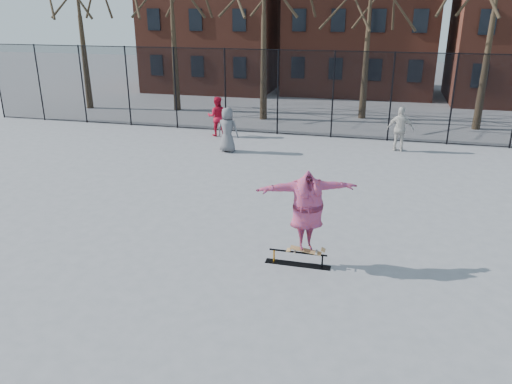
% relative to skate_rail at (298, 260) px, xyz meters
% --- Properties ---
extents(ground, '(100.00, 100.00, 0.00)m').
position_rel_skate_rail_xyz_m(ground, '(-1.83, -0.31, -0.14)').
color(ground, slate).
extents(skate_rail, '(1.58, 0.24, 0.35)m').
position_rel_skate_rail_xyz_m(skate_rail, '(0.00, 0.00, 0.00)').
color(skate_rail, black).
rests_on(skate_rail, ground).
extents(skateboard, '(0.81, 0.19, 0.10)m').
position_rel_skate_rail_xyz_m(skateboard, '(0.18, 0.00, 0.26)').
color(skateboard, '#A27B40').
rests_on(skateboard, skate_rail).
extents(skater, '(2.43, 1.52, 1.92)m').
position_rel_skate_rail_xyz_m(skater, '(0.18, -0.00, 1.27)').
color(skater, '#433585').
rests_on(skater, skateboard).
extents(bystander_grey, '(0.97, 0.67, 1.89)m').
position_rel_skate_rail_xyz_m(bystander_grey, '(-4.61, 9.12, 0.81)').
color(bystander_grey, '#5B5B5F').
rests_on(bystander_grey, ground).
extents(bystander_red, '(1.05, 0.91, 1.86)m').
position_rel_skate_rail_xyz_m(bystander_red, '(-5.93, 11.68, 0.80)').
color(bystander_red, red).
rests_on(bystander_red, ground).
extents(bystander_white, '(1.14, 0.54, 1.89)m').
position_rel_skate_rail_xyz_m(bystander_white, '(2.45, 11.05, 0.81)').
color(bystander_white, beige).
rests_on(bystander_white, ground).
extents(fence, '(34.03, 0.07, 4.00)m').
position_rel_skate_rail_xyz_m(fence, '(-1.84, 12.69, 1.92)').
color(fence, black).
rests_on(fence, ground).
extents(rowhouses, '(29.00, 7.00, 13.00)m').
position_rel_skate_rail_xyz_m(rowhouses, '(-1.10, 25.69, 5.93)').
color(rowhouses, brown).
rests_on(rowhouses, ground).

